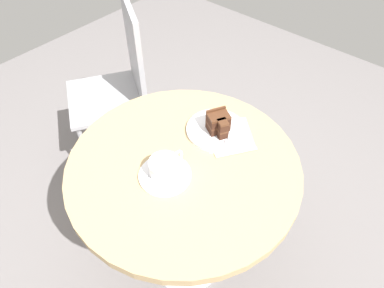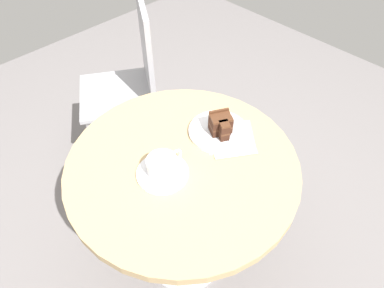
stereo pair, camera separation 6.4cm
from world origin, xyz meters
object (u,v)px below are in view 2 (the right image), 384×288
(fork, at_px, (231,139))
(saucer, at_px, (163,173))
(coffee_cup, at_px, (163,165))
(cafe_chair, at_px, (132,77))
(napkin, at_px, (231,139))
(cake_plate, at_px, (218,131))
(teaspoon, at_px, (149,177))
(cake_slice, at_px, (221,125))

(fork, bearing_deg, saucer, -41.98)
(coffee_cup, distance_m, cafe_chair, 0.79)
(saucer, bearing_deg, napkin, -10.38)
(fork, height_order, cafe_chair, cafe_chair)
(cake_plate, bearing_deg, teaspoon, 178.12)
(teaspoon, bearing_deg, cafe_chair, -41.96)
(coffee_cup, height_order, fork, coffee_cup)
(saucer, relative_size, napkin, 0.72)
(cake_plate, distance_m, cake_slice, 0.04)
(saucer, height_order, napkin, saucer)
(cake_plate, height_order, napkin, cake_plate)
(teaspoon, height_order, cafe_chair, cafe_chair)
(cake_slice, bearing_deg, teaspoon, 176.08)
(cake_plate, height_order, fork, fork)
(cake_slice, bearing_deg, fork, -93.66)
(cake_slice, bearing_deg, saucer, 178.30)
(teaspoon, xyz_separation_m, cake_plate, (0.31, -0.01, -0.00))
(cake_plate, distance_m, cafe_chair, 0.70)
(fork, bearing_deg, cafe_chair, -127.50)
(saucer, xyz_separation_m, napkin, (0.28, -0.05, -0.00))
(saucer, bearing_deg, coffee_cup, 19.61)
(teaspoon, relative_size, cafe_chair, 0.10)
(coffee_cup, bearing_deg, teaspoon, 167.55)
(fork, bearing_deg, cake_plate, -124.31)
(saucer, bearing_deg, cake_plate, 0.67)
(coffee_cup, height_order, teaspoon, coffee_cup)
(coffee_cup, height_order, cake_slice, cake_slice)
(saucer, height_order, cake_plate, cake_plate)
(teaspoon, xyz_separation_m, cake_slice, (0.31, -0.02, 0.04))
(napkin, bearing_deg, cake_plate, 97.74)
(napkin, relative_size, cafe_chair, 0.25)
(fork, relative_size, napkin, 0.57)
(cake_plate, distance_m, napkin, 0.05)
(cake_slice, bearing_deg, coffee_cup, 177.81)
(napkin, bearing_deg, fork, -145.99)
(cake_slice, height_order, napkin, cake_slice)
(teaspoon, distance_m, cafe_chair, 0.80)
(cake_slice, distance_m, cafe_chair, 0.72)
(saucer, relative_size, cake_plate, 0.79)
(cake_plate, bearing_deg, fork, -95.00)
(teaspoon, bearing_deg, coffee_cup, -112.33)
(napkin, bearing_deg, saucer, 169.62)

